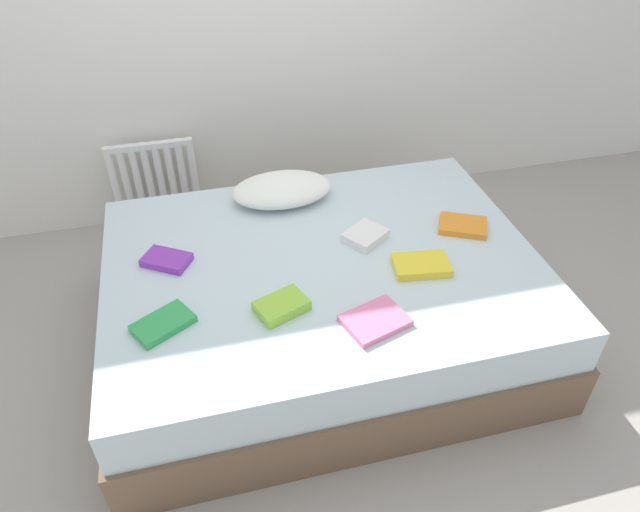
% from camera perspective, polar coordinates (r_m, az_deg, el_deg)
% --- Properties ---
extents(ground_plane, '(8.00, 8.00, 0.00)m').
position_cam_1_polar(ground_plane, '(2.96, 0.24, -7.88)').
color(ground_plane, '#9E998E').
extents(bed, '(2.00, 1.50, 0.50)m').
position_cam_1_polar(bed, '(2.78, 0.25, -4.37)').
color(bed, brown).
rests_on(bed, ground).
extents(radiator, '(0.51, 0.04, 0.45)m').
position_cam_1_polar(radiator, '(3.65, -16.13, 7.56)').
color(radiator, white).
rests_on(radiator, ground).
extents(pillow, '(0.52, 0.33, 0.12)m').
position_cam_1_polar(pillow, '(3.00, -3.81, 6.63)').
color(pillow, white).
rests_on(pillow, bed).
extents(textbook_yellow, '(0.27, 0.19, 0.04)m').
position_cam_1_polar(textbook_yellow, '(2.59, 10.03, -0.89)').
color(textbook_yellow, yellow).
rests_on(textbook_yellow, bed).
extents(textbook_orange, '(0.28, 0.25, 0.03)m').
position_cam_1_polar(textbook_orange, '(2.89, 14.00, 2.96)').
color(textbook_orange, orange).
rests_on(textbook_orange, bed).
extents(textbook_lime, '(0.24, 0.20, 0.05)m').
position_cam_1_polar(textbook_lime, '(2.36, -3.85, -4.97)').
color(textbook_lime, '#8CC638').
rests_on(textbook_lime, bed).
extents(textbook_white, '(0.24, 0.23, 0.04)m').
position_cam_1_polar(textbook_white, '(2.73, 4.51, 2.04)').
color(textbook_white, white).
rests_on(textbook_white, bed).
extents(textbook_purple, '(0.24, 0.22, 0.04)m').
position_cam_1_polar(textbook_purple, '(2.68, -15.00, -0.37)').
color(textbook_purple, purple).
rests_on(textbook_purple, bed).
extents(textbook_pink, '(0.29, 0.25, 0.03)m').
position_cam_1_polar(textbook_pink, '(2.32, 5.49, -6.40)').
color(textbook_pink, pink).
rests_on(textbook_pink, bed).
extents(textbook_green, '(0.27, 0.24, 0.03)m').
position_cam_1_polar(textbook_green, '(2.37, -15.32, -6.50)').
color(textbook_green, green).
rests_on(textbook_green, bed).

